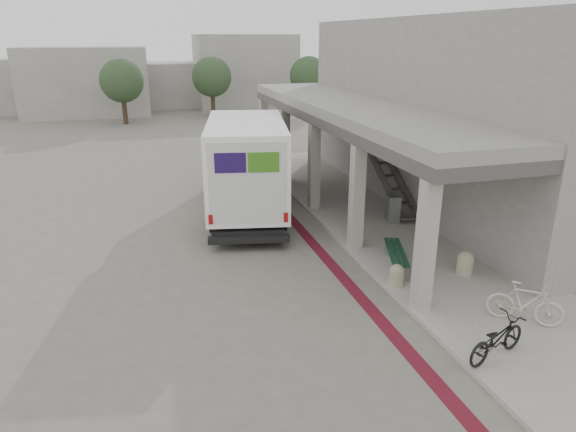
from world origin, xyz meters
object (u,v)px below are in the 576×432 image
object	(u,v)px
utility_cabinet	(393,208)
bicycle_black	(497,339)
fedex_truck	(246,162)
bench	(396,256)
bicycle_cream	(525,303)

from	to	relation	value
utility_cabinet	bicycle_black	bearing A→B (deg)	-91.22
utility_cabinet	fedex_truck	bearing A→B (deg)	158.86
bench	utility_cabinet	xyz separation A→B (m)	(1.70, 3.54, 0.12)
fedex_truck	bench	size ratio (longest dim) A/B	4.17
bicycle_cream	fedex_truck	bearing A→B (deg)	63.17
fedex_truck	bicycle_cream	xyz separation A→B (m)	(4.31, -10.03, -1.28)
utility_cabinet	bicycle_cream	bearing A→B (deg)	-81.13
utility_cabinet	bench	bearing A→B (deg)	-104.29
bicycle_black	bicycle_cream	distance (m)	1.79
fedex_truck	bicycle_black	distance (m)	11.44
bicycle_black	bicycle_cream	xyz separation A→B (m)	(1.49, 0.98, 0.06)
bench	bicycle_black	bearing A→B (deg)	-72.06
utility_cabinet	bicycle_black	size ratio (longest dim) A/B	0.56
bicycle_black	bicycle_cream	size ratio (longest dim) A/B	1.00
bench	utility_cabinet	size ratio (longest dim) A/B	2.22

